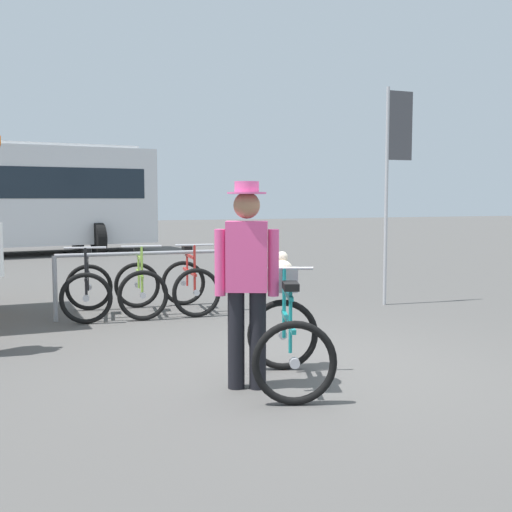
{
  "coord_description": "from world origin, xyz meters",
  "views": [
    {
      "loc": [
        -2.6,
        -5.29,
        1.59
      ],
      "look_at": [
        -0.19,
        0.74,
        1.0
      ],
      "focal_mm": 44.89,
      "sensor_mm": 36.0,
      "label": 1
    }
  ],
  "objects_px": {
    "racked_bike_black": "(87,290)",
    "racked_bike_lime": "(140,287)",
    "featured_bicycle": "(287,326)",
    "banner_flag": "(395,154)",
    "racked_bike_red": "(190,285)",
    "person_with_featured_bike": "(247,276)"
  },
  "relations": [
    {
      "from": "person_with_featured_bike",
      "to": "racked_bike_lime",
      "type": "bearing_deg",
      "value": 91.87
    },
    {
      "from": "racked_bike_red",
      "to": "featured_bicycle",
      "type": "bearing_deg",
      "value": -92.9
    },
    {
      "from": "featured_bicycle",
      "to": "person_with_featured_bike",
      "type": "bearing_deg",
      "value": -172.48
    },
    {
      "from": "racked_bike_red",
      "to": "banner_flag",
      "type": "relative_size",
      "value": 0.36
    },
    {
      "from": "racked_bike_black",
      "to": "racked_bike_lime",
      "type": "height_order",
      "value": "same"
    },
    {
      "from": "racked_bike_red",
      "to": "banner_flag",
      "type": "xyz_separation_m",
      "value": [
        2.98,
        -0.58,
        1.86
      ]
    },
    {
      "from": "racked_bike_lime",
      "to": "banner_flag",
      "type": "height_order",
      "value": "banner_flag"
    },
    {
      "from": "racked_bike_lime",
      "to": "banner_flag",
      "type": "bearing_deg",
      "value": -9.43
    },
    {
      "from": "racked_bike_lime",
      "to": "racked_bike_black",
      "type": "bearing_deg",
      "value": 177.84
    },
    {
      "from": "racked_bike_lime",
      "to": "person_with_featured_bike",
      "type": "bearing_deg",
      "value": -88.13
    },
    {
      "from": "racked_bike_lime",
      "to": "racked_bike_red",
      "type": "relative_size",
      "value": 1.01
    },
    {
      "from": "racked_bike_black",
      "to": "banner_flag",
      "type": "xyz_separation_m",
      "value": [
        4.38,
        -0.64,
        1.86
      ]
    },
    {
      "from": "featured_bicycle",
      "to": "person_with_featured_bike",
      "type": "relative_size",
      "value": 0.73
    },
    {
      "from": "racked_bike_black",
      "to": "person_with_featured_bike",
      "type": "height_order",
      "value": "person_with_featured_bike"
    },
    {
      "from": "featured_bicycle",
      "to": "banner_flag",
      "type": "xyz_separation_m",
      "value": [
        3.16,
        3.12,
        1.74
      ]
    },
    {
      "from": "featured_bicycle",
      "to": "banner_flag",
      "type": "relative_size",
      "value": 0.39
    },
    {
      "from": "featured_bicycle",
      "to": "banner_flag",
      "type": "distance_m",
      "value": 4.77
    },
    {
      "from": "featured_bicycle",
      "to": "racked_bike_red",
      "type": "bearing_deg",
      "value": 87.1
    },
    {
      "from": "racked_bike_red",
      "to": "featured_bicycle",
      "type": "distance_m",
      "value": 3.71
    },
    {
      "from": "racked_bike_black",
      "to": "featured_bicycle",
      "type": "xyz_separation_m",
      "value": [
        1.21,
        -3.76,
        0.12
      ]
    },
    {
      "from": "racked_bike_lime",
      "to": "banner_flag",
      "type": "distance_m",
      "value": 4.17
    },
    {
      "from": "racked_bike_black",
      "to": "racked_bike_red",
      "type": "distance_m",
      "value": 1.4
    }
  ]
}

